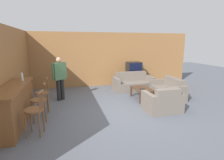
{
  "coord_description": "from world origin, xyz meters",
  "views": [
    {
      "loc": [
        -1.62,
        -4.83,
        2.08
      ],
      "look_at": [
        -0.13,
        0.82,
        0.85
      ],
      "focal_mm": 28.0,
      "sensor_mm": 36.0,
      "label": 1
    }
  ],
  "objects_px": {
    "person_by_window": "(60,76)",
    "coffee_table": "(142,90)",
    "couch_far": "(133,84)",
    "tv": "(134,68)",
    "bar_chair_far": "(43,94)",
    "loveseat_right": "(168,91)",
    "bar_chair_near": "(35,112)",
    "armchair_near": "(163,102)",
    "bottle": "(22,76)",
    "book_on_table": "(142,89)",
    "bar_chair_mid": "(39,102)",
    "table_lamp": "(142,65)",
    "tv_unit": "(133,79)"
  },
  "relations": [
    {
      "from": "bar_chair_mid",
      "to": "table_lamp",
      "type": "bearing_deg",
      "value": 36.15
    },
    {
      "from": "armchair_near",
      "to": "bar_chair_near",
      "type": "bearing_deg",
      "value": -171.72
    },
    {
      "from": "person_by_window",
      "to": "tv",
      "type": "bearing_deg",
      "value": 23.11
    },
    {
      "from": "couch_far",
      "to": "tv",
      "type": "relative_size",
      "value": 2.53
    },
    {
      "from": "person_by_window",
      "to": "coffee_table",
      "type": "bearing_deg",
      "value": -13.33
    },
    {
      "from": "loveseat_right",
      "to": "table_lamp",
      "type": "height_order",
      "value": "table_lamp"
    },
    {
      "from": "tv_unit",
      "to": "bottle",
      "type": "height_order",
      "value": "bottle"
    },
    {
      "from": "loveseat_right",
      "to": "bottle",
      "type": "bearing_deg",
      "value": -175.91
    },
    {
      "from": "coffee_table",
      "to": "person_by_window",
      "type": "xyz_separation_m",
      "value": [
        -2.97,
        0.7,
        0.53
      ]
    },
    {
      "from": "armchair_near",
      "to": "person_by_window",
      "type": "relative_size",
      "value": 0.67
    },
    {
      "from": "tv_unit",
      "to": "loveseat_right",
      "type": "bearing_deg",
      "value": -76.4
    },
    {
      "from": "bar_chair_near",
      "to": "bar_chair_mid",
      "type": "relative_size",
      "value": 1.0
    },
    {
      "from": "book_on_table",
      "to": "table_lamp",
      "type": "xyz_separation_m",
      "value": [
        1.03,
        2.33,
        0.55
      ]
    },
    {
      "from": "coffee_table",
      "to": "tv",
      "type": "relative_size",
      "value": 1.42
    },
    {
      "from": "bar_chair_near",
      "to": "tv",
      "type": "height_order",
      "value": "tv"
    },
    {
      "from": "bar_chair_far",
      "to": "coffee_table",
      "type": "relative_size",
      "value": 1.06
    },
    {
      "from": "loveseat_right",
      "to": "book_on_table",
      "type": "distance_m",
      "value": 1.14
    },
    {
      "from": "coffee_table",
      "to": "table_lamp",
      "type": "height_order",
      "value": "table_lamp"
    },
    {
      "from": "book_on_table",
      "to": "person_by_window",
      "type": "distance_m",
      "value": 3.06
    },
    {
      "from": "bottle",
      "to": "couch_far",
      "type": "bearing_deg",
      "value": 23.33
    },
    {
      "from": "bottle",
      "to": "bar_chair_near",
      "type": "bearing_deg",
      "value": -69.88
    },
    {
      "from": "bar_chair_near",
      "to": "coffee_table",
      "type": "distance_m",
      "value": 3.9
    },
    {
      "from": "bar_chair_near",
      "to": "loveseat_right",
      "type": "distance_m",
      "value": 4.85
    },
    {
      "from": "bottle",
      "to": "table_lamp",
      "type": "relative_size",
      "value": 0.57
    },
    {
      "from": "bar_chair_mid",
      "to": "coffee_table",
      "type": "bearing_deg",
      "value": 16.82
    },
    {
      "from": "bar_chair_far",
      "to": "tv",
      "type": "height_order",
      "value": "tv"
    },
    {
      "from": "bottle",
      "to": "book_on_table",
      "type": "xyz_separation_m",
      "value": [
        3.9,
        0.29,
        -0.71
      ]
    },
    {
      "from": "bar_chair_mid",
      "to": "person_by_window",
      "type": "distance_m",
      "value": 1.85
    },
    {
      "from": "person_by_window",
      "to": "bottle",
      "type": "bearing_deg",
      "value": -131.24
    },
    {
      "from": "bar_chair_mid",
      "to": "person_by_window",
      "type": "xyz_separation_m",
      "value": [
        0.49,
        1.75,
        0.35
      ]
    },
    {
      "from": "coffee_table",
      "to": "bar_chair_far",
      "type": "bearing_deg",
      "value": -174.44
    },
    {
      "from": "tv",
      "to": "table_lamp",
      "type": "relative_size",
      "value": 1.38
    },
    {
      "from": "bar_chair_far",
      "to": "tv",
      "type": "relative_size",
      "value": 1.5
    },
    {
      "from": "bar_chair_near",
      "to": "loveseat_right",
      "type": "relative_size",
      "value": 0.71
    },
    {
      "from": "armchair_near",
      "to": "tv",
      "type": "bearing_deg",
      "value": 83.29
    },
    {
      "from": "bar_chair_far",
      "to": "table_lamp",
      "type": "relative_size",
      "value": 2.07
    },
    {
      "from": "bar_chair_mid",
      "to": "book_on_table",
      "type": "distance_m",
      "value": 3.52
    },
    {
      "from": "bar_chair_far",
      "to": "loveseat_right",
      "type": "xyz_separation_m",
      "value": [
        4.53,
        0.27,
        -0.26
      ]
    },
    {
      "from": "loveseat_right",
      "to": "person_by_window",
      "type": "relative_size",
      "value": 0.92
    },
    {
      "from": "armchair_near",
      "to": "bottle",
      "type": "distance_m",
      "value": 4.25
    },
    {
      "from": "loveseat_right",
      "to": "tv",
      "type": "relative_size",
      "value": 2.11
    },
    {
      "from": "bar_chair_near",
      "to": "coffee_table",
      "type": "xyz_separation_m",
      "value": [
        3.46,
        1.8,
        -0.18
      ]
    },
    {
      "from": "bar_chair_near",
      "to": "couch_far",
      "type": "xyz_separation_m",
      "value": [
        3.61,
        3.14,
        -0.26
      ]
    },
    {
      "from": "loveseat_right",
      "to": "bar_chair_near",
      "type": "bearing_deg",
      "value": -159.11
    },
    {
      "from": "bar_chair_mid",
      "to": "tv_unit",
      "type": "bearing_deg",
      "value": 39.14
    },
    {
      "from": "bar_chair_near",
      "to": "table_lamp",
      "type": "xyz_separation_m",
      "value": [
        4.43,
        3.99,
        0.45
      ]
    },
    {
      "from": "bar_chair_far",
      "to": "table_lamp",
      "type": "bearing_deg",
      "value": 29.72
    },
    {
      "from": "coffee_table",
      "to": "table_lamp",
      "type": "relative_size",
      "value": 1.96
    },
    {
      "from": "couch_far",
      "to": "coffee_table",
      "type": "relative_size",
      "value": 1.79
    },
    {
      "from": "tv_unit",
      "to": "tv",
      "type": "relative_size",
      "value": 1.78
    }
  ]
}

